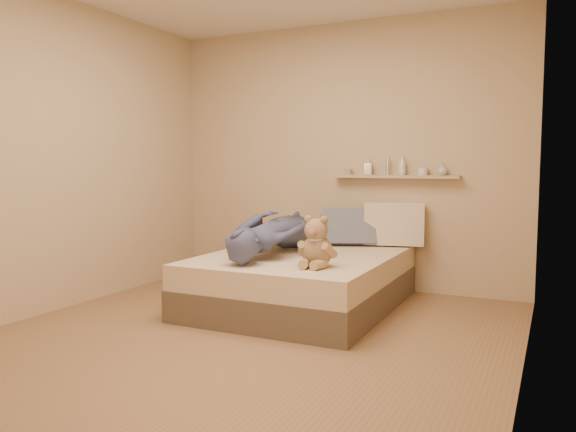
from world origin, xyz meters
The scene contains 10 objects.
room centered at (0.00, 0.00, 1.30)m, with size 3.80×3.80×3.80m.
bed centered at (0.00, 0.93, 0.22)m, with size 1.50×1.90×0.45m.
game_console centered at (-0.28, 0.40, 0.61)m, with size 0.19×0.12×0.06m.
teddy_bear centered at (0.34, 0.43, 0.61)m, with size 0.32×0.31×0.39m.
dark_plush centered at (-0.63, 1.29, 0.56)m, with size 0.17×0.17×0.26m.
pillow_cream centered at (0.57, 1.76, 0.65)m, with size 0.55×0.16×0.40m, color beige.
pillow_grey centered at (0.17, 1.62, 0.62)m, with size 0.50×0.14×0.34m, color slate.
person centered at (-0.23, 0.89, 0.64)m, with size 0.57×1.56×0.37m, color #404465.
wall_shelf centered at (0.55, 1.84, 1.10)m, with size 1.20×0.12×0.03m, color tan.
shelf_bottles centered at (0.60, 1.84, 1.18)m, with size 1.00×0.11×0.19m.
Camera 1 is at (1.94, -3.39, 1.20)m, focal length 35.00 mm.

